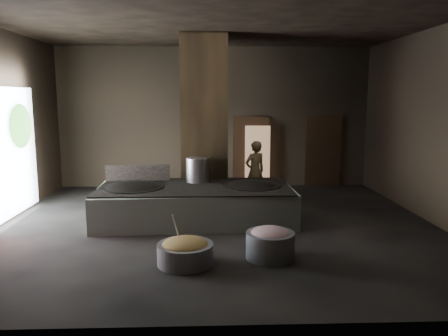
{
  "coord_description": "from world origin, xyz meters",
  "views": [
    {
      "loc": [
        -0.21,
        -9.72,
        2.91
      ],
      "look_at": [
        0.17,
        0.48,
        1.25
      ],
      "focal_mm": 35.0,
      "sensor_mm": 36.0,
      "label": 1
    }
  ],
  "objects_px": {
    "wok_right": "(251,189)",
    "cook": "(255,171)",
    "wok_left": "(133,190)",
    "hearth_platform": "(195,204)",
    "meat_basin": "(270,245)",
    "veg_basin": "(185,254)",
    "stock_pot": "(197,170)"
  },
  "relations": [
    {
      "from": "wok_right",
      "to": "cook",
      "type": "xyz_separation_m",
      "value": [
        0.28,
        1.79,
        0.11
      ]
    },
    {
      "from": "wok_left",
      "to": "hearth_platform",
      "type": "bearing_deg",
      "value": 1.97
    },
    {
      "from": "meat_basin",
      "to": "veg_basin",
      "type": "bearing_deg",
      "value": -171.92
    },
    {
      "from": "veg_basin",
      "to": "meat_basin",
      "type": "xyz_separation_m",
      "value": [
        1.53,
        0.22,
        0.06
      ]
    },
    {
      "from": "stock_pot",
      "to": "veg_basin",
      "type": "distance_m",
      "value": 3.46
    },
    {
      "from": "wok_left",
      "to": "meat_basin",
      "type": "height_order",
      "value": "wok_left"
    },
    {
      "from": "wok_left",
      "to": "cook",
      "type": "distance_m",
      "value": 3.61
    },
    {
      "from": "stock_pot",
      "to": "hearth_platform",
      "type": "bearing_deg",
      "value": -95.19
    },
    {
      "from": "wok_right",
      "to": "stock_pot",
      "type": "height_order",
      "value": "stock_pot"
    },
    {
      "from": "wok_right",
      "to": "cook",
      "type": "height_order",
      "value": "cook"
    },
    {
      "from": "hearth_platform",
      "to": "wok_left",
      "type": "relative_size",
      "value": 3.17
    },
    {
      "from": "veg_basin",
      "to": "wok_right",
      "type": "bearing_deg",
      "value": 62.93
    },
    {
      "from": "wok_left",
      "to": "meat_basin",
      "type": "relative_size",
      "value": 1.63
    },
    {
      "from": "hearth_platform",
      "to": "wok_right",
      "type": "height_order",
      "value": "wok_right"
    },
    {
      "from": "wok_left",
      "to": "stock_pot",
      "type": "relative_size",
      "value": 2.42
    },
    {
      "from": "hearth_platform",
      "to": "veg_basin",
      "type": "xyz_separation_m",
      "value": [
        -0.09,
        -2.77,
        -0.21
      ]
    },
    {
      "from": "hearth_platform",
      "to": "wok_left",
      "type": "height_order",
      "value": "wok_left"
    },
    {
      "from": "cook",
      "to": "meat_basin",
      "type": "relative_size",
      "value": 1.94
    },
    {
      "from": "stock_pot",
      "to": "wok_right",
      "type": "bearing_deg",
      "value": -21.04
    },
    {
      "from": "veg_basin",
      "to": "meat_basin",
      "type": "relative_size",
      "value": 1.12
    },
    {
      "from": "wok_right",
      "to": "stock_pot",
      "type": "xyz_separation_m",
      "value": [
        -1.3,
        0.5,
        0.38
      ]
    },
    {
      "from": "cook",
      "to": "meat_basin",
      "type": "bearing_deg",
      "value": 60.79
    },
    {
      "from": "veg_basin",
      "to": "wok_left",
      "type": "bearing_deg",
      "value": 116.53
    },
    {
      "from": "wok_left",
      "to": "veg_basin",
      "type": "height_order",
      "value": "wok_left"
    },
    {
      "from": "wok_left",
      "to": "cook",
      "type": "relative_size",
      "value": 0.84
    },
    {
      "from": "veg_basin",
      "to": "stock_pot",
      "type": "bearing_deg",
      "value": 87.56
    },
    {
      "from": "meat_basin",
      "to": "wok_left",
      "type": "bearing_deg",
      "value": 139.09
    },
    {
      "from": "stock_pot",
      "to": "cook",
      "type": "height_order",
      "value": "cook"
    },
    {
      "from": "meat_basin",
      "to": "stock_pot",
      "type": "bearing_deg",
      "value": 114.12
    },
    {
      "from": "hearth_platform",
      "to": "wok_left",
      "type": "distance_m",
      "value": 1.49
    },
    {
      "from": "stock_pot",
      "to": "meat_basin",
      "type": "bearing_deg",
      "value": -65.88
    },
    {
      "from": "wok_left",
      "to": "wok_right",
      "type": "xyz_separation_m",
      "value": [
        2.8,
        0.1,
        0.0
      ]
    }
  ]
}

